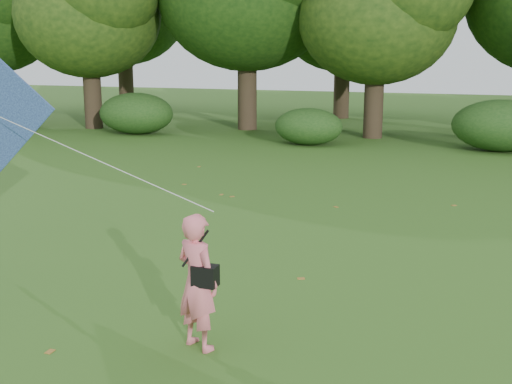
% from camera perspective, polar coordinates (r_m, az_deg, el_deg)
% --- Properties ---
extents(ground, '(100.00, 100.00, 0.00)m').
position_cam_1_polar(ground, '(8.19, 0.15, -13.60)').
color(ground, '#265114').
rests_on(ground, ground).
extents(man_kite_flyer, '(0.73, 0.62, 1.71)m').
position_cam_1_polar(man_kite_flyer, '(7.89, -5.23, -7.95)').
color(man_kite_flyer, '#F1717F').
rests_on(man_kite_flyer, ground).
extents(crossbody_bag, '(0.43, 0.20, 0.69)m').
position_cam_1_polar(crossbody_bag, '(7.78, -4.56, -7.35)').
color(crossbody_bag, black).
rests_on(crossbody_bag, ground).
extents(tree_line, '(54.70, 15.30, 9.48)m').
position_cam_1_polar(tree_line, '(29.88, 18.93, 15.68)').
color(tree_line, '#3A2D1E').
rests_on(tree_line, ground).
extents(shrub_band, '(39.15, 3.22, 1.88)m').
position_cam_1_polar(shrub_band, '(24.89, 12.35, 5.87)').
color(shrub_band, '#264919').
rests_on(shrub_band, ground).
extents(fallen_leaves, '(10.90, 12.34, 0.01)m').
position_cam_1_polar(fallen_leaves, '(14.22, 4.98, -2.21)').
color(fallen_leaves, olive).
rests_on(fallen_leaves, ground).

